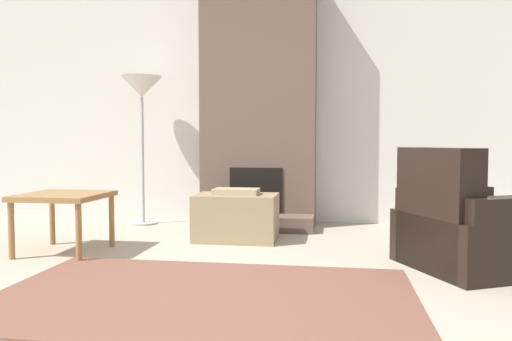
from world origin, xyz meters
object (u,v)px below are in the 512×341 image
armchair (467,232)px  side_table (64,201)px  ottoman (236,216)px  floor_lamp_left (142,94)px

armchair → side_table: armchair is taller
ottoman → floor_lamp_left: bearing=147.8°
side_table → floor_lamp_left: (0.09, 1.39, 0.96)m
side_table → floor_lamp_left: bearing=86.1°
armchair → side_table: size_ratio=1.77×
ottoman → armchair: 1.88m
armchair → side_table: 2.97m
side_table → ottoman: bearing=28.8°
armchair → floor_lamp_left: 3.40m
ottoman → side_table: side_table is taller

